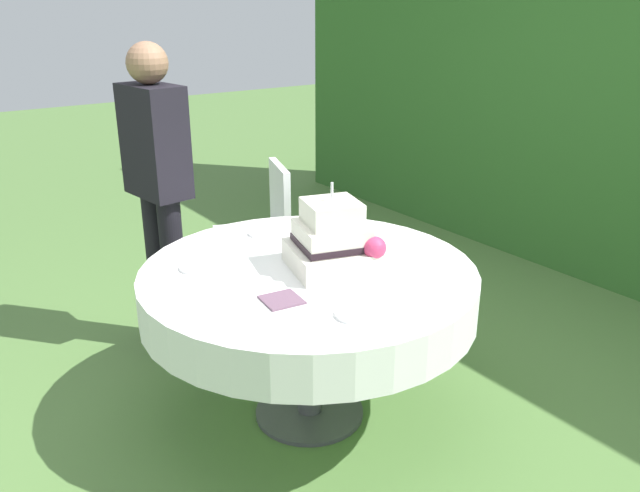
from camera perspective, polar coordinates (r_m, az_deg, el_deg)
name	(u,v)px	position (r m, az deg, el deg)	size (l,w,h in m)	color
ground_plane	(310,413)	(3.08, -0.93, -14.47)	(20.00, 20.00, 0.00)	#547A3D
cake_table	(309,289)	(2.77, -1.00, -3.82)	(1.42, 1.42, 0.72)	#4C4C51
wedding_cake	(333,242)	(2.68, 1.15, 0.36)	(0.42, 0.42, 0.37)	silver
serving_plate_near	(355,314)	(2.33, 3.08, -6.03)	(0.14, 0.14, 0.01)	white
serving_plate_far	(197,267)	(2.77, -10.81, -1.86)	(0.14, 0.14, 0.01)	white
serving_plate_left	(261,233)	(3.13, -5.18, 1.12)	(0.12, 0.12, 0.01)	white
napkin_stack	(282,300)	(2.44, -3.39, -4.75)	(0.14, 0.14, 0.01)	#6B4C60
garden_chair	(264,224)	(3.84, -4.96, 1.95)	(0.51, 0.51, 0.89)	white
standing_person	(158,180)	(3.39, -14.06, 5.67)	(0.38, 0.24, 1.60)	black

